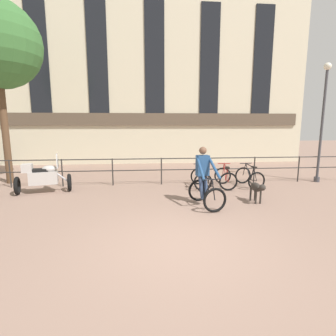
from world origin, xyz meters
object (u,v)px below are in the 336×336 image
Objects in this scene: parked_bicycle_mid_left at (225,178)px; cyclist_with_bike at (205,179)px; dog at (257,188)px; parked_motorcycle at (43,177)px; street_lamp at (323,117)px; parked_bicycle_near_lamp at (201,178)px; parked_bicycle_mid_right at (249,177)px.

cyclist_with_bike is at bearing 64.26° from parked_bicycle_mid_left.
dog is 2.05m from parked_bicycle_mid_left.
parked_motorcycle reaches higher than dog.
cyclist_with_bike is 6.21m from street_lamp.
cyclist_with_bike is at bearing -122.51° from parked_motorcycle.
parked_bicycle_mid_left is (-0.34, 2.02, -0.10)m from dog.
dog is at bearing -8.88° from cyclist_with_bike.
cyclist_with_bike is at bearing 177.54° from dog.
cyclist_with_bike is at bearing 84.41° from parked_bicycle_near_lamp.
parked_bicycle_mid_left is at bearing -176.01° from parked_bicycle_near_lamp.
parked_bicycle_mid_right is at bearing -101.18° from parked_motorcycle.
dog is (1.62, 0.06, -0.31)m from cyclist_with_bike.
parked_bicycle_near_lamp and parked_bicycle_mid_left have the same top height.
parked_bicycle_mid_left is at bearing 47.32° from cyclist_with_bike.
parked_bicycle_mid_right is at bearing 68.93° from dog.
parked_bicycle_mid_left is (0.93, 0.00, -0.00)m from parked_bicycle_near_lamp.
street_lamp reaches higher than parked_bicycle_mid_right.
street_lamp is at bearing -175.40° from parked_bicycle_mid_right.
parked_motorcycle is at bearing 160.82° from dog.
street_lamp is (10.51, 0.80, 2.04)m from parked_motorcycle.
dog is 7.04m from parked_motorcycle.
cyclist_with_bike reaches higher than dog.
parked_bicycle_near_lamp is 5.47m from street_lamp.
parked_motorcycle reaches higher than parked_bicycle_near_lamp.
dog is 2.11m from parked_bicycle_mid_right.
cyclist_with_bike reaches higher than parked_bicycle_mid_left.
cyclist_with_bike is 0.92× the size of parked_motorcycle.
parked_motorcycle is at bearing -3.70° from parked_bicycle_mid_right.
street_lamp is at bearing 30.30° from dog.
street_lamp is (3.69, 2.57, 2.15)m from dog.
street_lamp reaches higher than cyclist_with_bike.
dog is at bearing 67.92° from parked_bicycle_mid_right.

